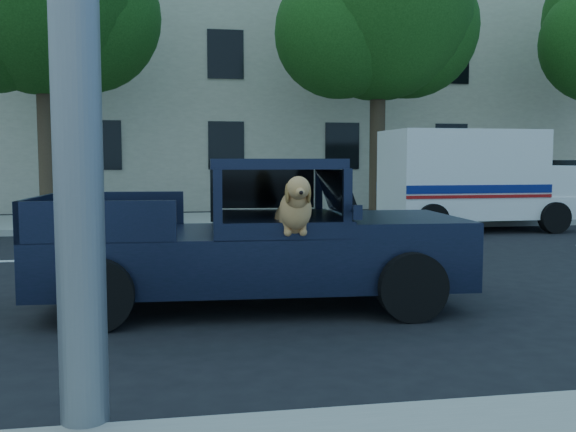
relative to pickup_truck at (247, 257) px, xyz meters
name	(u,v)px	position (x,y,z in m)	size (l,w,h in m)	color
ground	(233,295)	(-0.10, 0.62, -0.59)	(120.00, 120.00, 0.00)	black
far_sidewalk	(202,221)	(-0.10, 9.82, -0.51)	(60.00, 4.00, 0.15)	gray
lane_stripes	(324,253)	(1.90, 4.02, -0.58)	(21.60, 0.14, 0.01)	silver
street_tree_left	(44,4)	(-4.07, 10.24, 5.12)	(6.00, 5.20, 8.60)	#332619
street_tree_mid	(380,18)	(4.93, 10.24, 5.12)	(6.00, 5.20, 8.60)	#332619
building_main	(272,87)	(2.90, 17.12, 3.91)	(26.00, 6.00, 9.00)	beige
pickup_truck	(247,257)	(0.00, 0.00, 0.00)	(4.97, 2.62, 1.74)	black
mail_truck	(472,187)	(6.36, 7.21, 0.47)	(4.48, 2.34, 2.44)	silver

